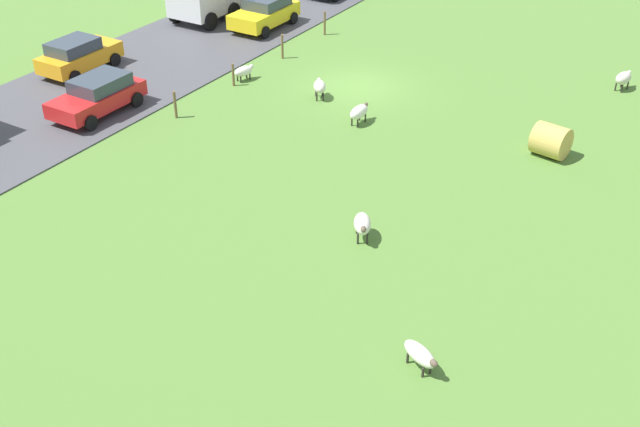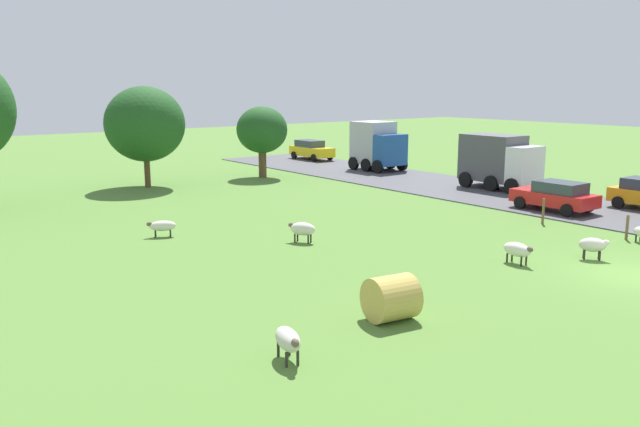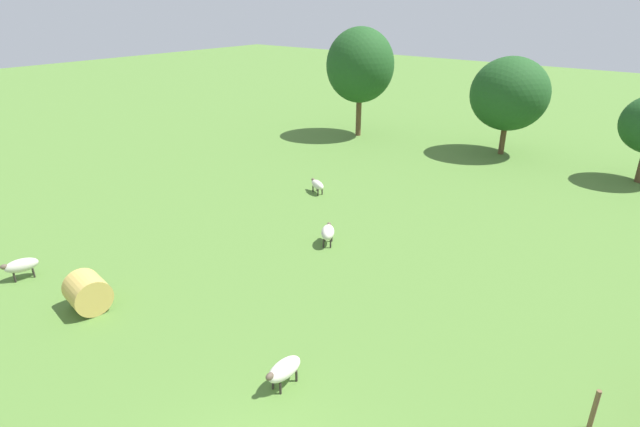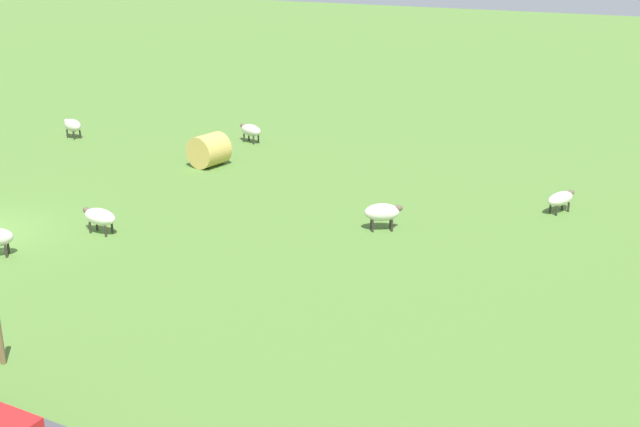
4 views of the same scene
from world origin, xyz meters
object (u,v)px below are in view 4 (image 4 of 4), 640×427
sheep_6 (561,199)px  sheep_0 (251,130)px  sheep_4 (73,125)px  hay_bale_0 (209,150)px  sheep_2 (100,217)px  sheep_3 (382,212)px

sheep_6 → sheep_0: bearing=-102.4°
sheep_4 → sheep_6: 21.41m
hay_bale_0 → sheep_0: bearing=-172.0°
sheep_2 → sheep_4: sheep_4 is taller
sheep_4 → sheep_2: bearing=47.8°
hay_bale_0 → sheep_2: bearing=10.3°
sheep_2 → sheep_6: bearing=125.3°
sheep_0 → hay_bale_0: hay_bale_0 is taller
sheep_0 → hay_bale_0: (3.88, 0.55, 0.09)m
sheep_3 → sheep_6: 6.18m
sheep_2 → sheep_0: bearing=-170.5°
sheep_0 → sheep_2: sheep_0 is taller
sheep_0 → sheep_2: (11.57, 1.94, -0.01)m
sheep_0 → sheep_3: (7.28, 9.43, 0.03)m
sheep_4 → sheep_6: bearing=89.9°
sheep_0 → sheep_4: (3.03, -7.46, 0.03)m
sheep_0 → sheep_2: bearing=9.5°
hay_bale_0 → sheep_4: bearing=-96.0°
sheep_3 → sheep_6: (-4.21, 4.52, -0.10)m
sheep_6 → sheep_4: bearing=-90.1°
sheep_3 → sheep_6: bearing=133.0°
sheep_4 → sheep_6: sheep_4 is taller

